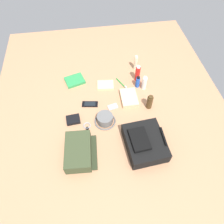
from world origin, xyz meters
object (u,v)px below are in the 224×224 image
at_px(wristwatch, 87,126).
at_px(cell_phone, 90,104).
at_px(toiletry_pouch, 79,151).
at_px(paperback_novel, 75,81).
at_px(wallet, 73,120).
at_px(sunscreen_spray, 138,74).
at_px(media_player, 113,107).
at_px(notepad, 105,85).
at_px(backpack, 145,143).
at_px(lotion_bottle, 136,63).
at_px(deodorant_spray, 138,82).
at_px(bucket_hat, 105,119).
at_px(folded_towel, 129,98).
at_px(toothpaste_tube, 144,83).
at_px(toothbrush, 122,84).
at_px(cologne_bottle, 150,102).

bearing_deg(wristwatch, cell_phone, 168.92).
height_order(toiletry_pouch, paperback_novel, toiletry_pouch).
bearing_deg(cell_phone, wallet, -45.95).
distance_m(sunscreen_spray, media_player, 0.41).
height_order(paperback_novel, notepad, paperback_novel).
distance_m(backpack, sunscreen_spray, 0.70).
height_order(lotion_bottle, deodorant_spray, lotion_bottle).
relative_size(bucket_hat, cell_phone, 1.21).
height_order(paperback_novel, folded_towel, folded_towel).
height_order(paperback_novel, wristwatch, paperback_novel).
bearing_deg(toothpaste_tube, sunscreen_spray, -162.06).
bearing_deg(toothpaste_tube, paperback_novel, -106.40).
xyz_separation_m(toothpaste_tube, paperback_novel, (-0.18, -0.63, -0.06)).
bearing_deg(lotion_bottle, sunscreen_spray, -5.86).
bearing_deg(notepad, bucket_hat, -1.91).
bearing_deg(toiletry_pouch, folded_towel, 135.02).
xyz_separation_m(bucket_hat, notepad, (-0.40, 0.06, -0.03)).
height_order(toothbrush, wallet, wallet).
distance_m(lotion_bottle, media_player, 0.54).
xyz_separation_m(toiletry_pouch, paperback_novel, (-0.76, -0.00, -0.04)).
bearing_deg(media_player, deodorant_spray, 128.33).
bearing_deg(backpack, bucket_hat, -135.45).
xyz_separation_m(cell_phone, media_player, (0.06, 0.19, -0.00)).
bearing_deg(cell_phone, deodorant_spray, 108.25).
bearing_deg(cologne_bottle, notepad, -132.25).
height_order(paperback_novel, toothbrush, paperback_novel).
xyz_separation_m(toiletry_pouch, wristwatch, (-0.23, 0.07, -0.04)).
xyz_separation_m(backpack, sunscreen_spray, (-0.69, 0.10, 0.02)).
distance_m(backpack, toothbrush, 0.66).
relative_size(sunscreen_spray, cell_phone, 1.17).
height_order(sunscreen_spray, wristwatch, sunscreen_spray).
distance_m(paperback_novel, media_player, 0.47).
relative_size(lotion_bottle, wallet, 1.46).
bearing_deg(notepad, cologne_bottle, 53.80).
bearing_deg(toothbrush, paperback_novel, -103.69).
xyz_separation_m(paperback_novel, wristwatch, (0.52, 0.08, -0.01)).
height_order(backpack, wristwatch, backpack).
distance_m(backpack, media_player, 0.44).
distance_m(bucket_hat, media_player, 0.16).
bearing_deg(wristwatch, toothpaste_tube, 121.54).
relative_size(toiletry_pouch, cell_phone, 2.11).
bearing_deg(paperback_novel, media_player, 40.79).
xyz_separation_m(backpack, wristwatch, (-0.24, -0.41, -0.05)).
height_order(cell_phone, toothbrush, toothbrush).
distance_m(bucket_hat, folded_towel, 0.32).
distance_m(toothpaste_tube, toothbrush, 0.21).
bearing_deg(toiletry_pouch, wristwatch, 162.50).
distance_m(cell_phone, media_player, 0.20).
xyz_separation_m(wallet, folded_towel, (-0.16, 0.50, 0.01)).
relative_size(bucket_hat, sunscreen_spray, 1.04).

